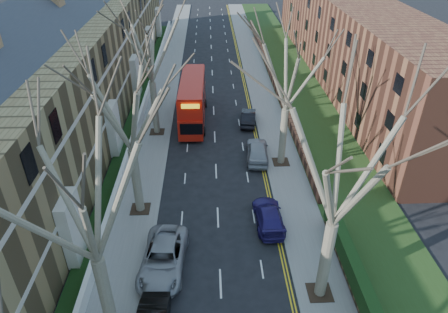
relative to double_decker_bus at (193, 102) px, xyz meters
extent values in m
cube|color=slate|center=(-3.83, 8.31, -2.08)|extent=(3.00, 102.00, 0.12)
cube|color=slate|center=(8.17, 8.31, -2.08)|extent=(3.00, 102.00, 0.12)
cube|color=olive|center=(-11.63, 0.31, 2.86)|extent=(9.00, 78.00, 10.00)
cube|color=#30323B|center=(-11.63, 0.31, 8.86)|extent=(4.67, 78.00, 4.67)
cube|color=beige|center=(-7.18, 0.31, 1.36)|extent=(0.12, 78.00, 0.35)
cube|color=beige|center=(-7.18, 0.31, 4.86)|extent=(0.12, 78.00, 0.35)
cube|color=brown|center=(19.67, 12.31, 2.86)|extent=(8.00, 54.00, 10.00)
cube|color=brown|center=(9.87, 12.31, -1.57)|extent=(0.35, 54.00, 0.90)
cube|color=white|center=(-5.48, 0.31, -1.52)|extent=(0.30, 78.00, 1.00)
cube|color=#223A15|center=(12.67, 8.31, -1.99)|extent=(6.00, 102.00, 0.06)
cylinder|color=brown|center=(-3.53, -24.69, 0.61)|extent=(0.64, 0.64, 5.25)
cylinder|color=brown|center=(-3.53, -14.69, 0.52)|extent=(0.64, 0.64, 5.07)
cube|color=#2D2116|center=(-3.53, -14.69, -2.00)|extent=(1.40, 1.40, 0.05)
cylinder|color=brown|center=(-3.53, -2.69, 0.61)|extent=(0.60, 0.60, 5.25)
cube|color=#2D2116|center=(-3.53, -2.69, -2.00)|extent=(1.40, 1.40, 0.05)
cylinder|color=brown|center=(7.87, -22.69, 0.61)|extent=(0.64, 0.64, 5.25)
cube|color=#2D2116|center=(7.87, -22.69, -2.00)|extent=(1.40, 1.40, 0.05)
cylinder|color=brown|center=(7.87, -8.69, 0.52)|extent=(0.60, 0.60, 5.07)
cube|color=#2D2116|center=(7.87, -8.69, -2.00)|extent=(1.40, 1.40, 0.05)
cube|color=#B5180C|center=(0.00, 0.00, -0.75)|extent=(2.55, 10.40, 2.07)
cube|color=#B5180C|center=(0.00, 0.00, 1.23)|extent=(2.54, 9.88, 1.88)
cube|color=black|center=(0.00, 0.00, -0.33)|extent=(2.56, 9.57, 0.85)
cube|color=black|center=(0.00, 0.00, 1.32)|extent=(2.55, 9.36, 0.85)
imported|color=gray|center=(-1.29, -20.30, -1.35)|extent=(3.02, 5.82, 1.57)
imported|color=navy|center=(5.71, -16.46, -1.46)|extent=(1.99, 4.68, 1.35)
imported|color=gray|center=(5.86, -7.84, -1.33)|extent=(2.26, 4.86, 1.61)
imported|color=black|center=(5.69, -0.94, -1.45)|extent=(1.96, 4.32, 1.37)
camera|label=1|loc=(1.75, -37.87, 16.85)|focal=32.00mm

